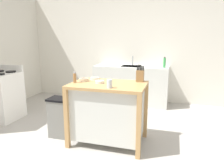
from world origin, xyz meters
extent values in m
plane|color=#ADA8A0|center=(0.00, 0.00, 0.00)|extent=(6.41, 6.41, 0.00)
cube|color=silver|center=(0.00, 2.55, 1.30)|extent=(5.41, 0.10, 2.60)
cube|color=tan|center=(0.08, 0.19, 0.89)|extent=(1.08, 0.71, 0.04)
cube|color=silver|center=(0.08, 0.19, 0.48)|extent=(0.98, 0.61, 0.77)
cube|color=tan|center=(-0.43, -0.14, 0.43)|extent=(0.06, 0.06, 0.87)
cube|color=tan|center=(0.58, -0.14, 0.43)|extent=(0.06, 0.06, 0.87)
cube|color=tan|center=(-0.43, 0.51, 0.43)|extent=(0.06, 0.06, 0.87)
cube|color=tan|center=(0.58, 0.51, 0.43)|extent=(0.06, 0.06, 0.87)
cube|color=olive|center=(0.49, 0.44, 0.99)|extent=(0.11, 0.09, 0.17)
cylinder|color=black|center=(0.45, 0.44, 1.10)|extent=(0.02, 0.02, 0.06)
cylinder|color=black|center=(0.47, 0.44, 1.12)|extent=(0.02, 0.02, 0.08)
cylinder|color=black|center=(0.49, 0.44, 1.12)|extent=(0.02, 0.02, 0.08)
cylinder|color=black|center=(0.52, 0.44, 1.11)|extent=(0.02, 0.02, 0.07)
cylinder|color=black|center=(0.54, 0.44, 1.11)|extent=(0.02, 0.02, 0.07)
cylinder|color=beige|center=(-0.32, 0.23, 0.93)|extent=(0.14, 0.14, 0.05)
cylinder|color=gray|center=(-0.32, 0.23, 0.95)|extent=(0.11, 0.11, 0.01)
cylinder|color=silver|center=(-0.05, 0.17, 0.93)|extent=(0.12, 0.12, 0.04)
cylinder|color=gray|center=(-0.05, 0.17, 0.94)|extent=(0.10, 0.10, 0.01)
cylinder|color=silver|center=(-0.21, 0.39, 0.93)|extent=(0.14, 0.14, 0.04)
cylinder|color=gray|center=(-0.21, 0.39, 0.94)|extent=(0.11, 0.11, 0.01)
cylinder|color=silver|center=(0.18, -0.07, 0.96)|extent=(0.07, 0.07, 0.11)
cylinder|color=#9E7042|center=(-0.41, 0.11, 0.97)|extent=(0.04, 0.04, 0.13)
sphere|color=#99999E|center=(-0.41, 0.11, 1.05)|extent=(0.03, 0.03, 0.03)
cube|color=slate|center=(-0.70, 0.17, 0.30)|extent=(0.34, 0.26, 0.60)
cube|color=black|center=(-0.70, 0.17, 0.61)|extent=(0.36, 0.28, 0.03)
cube|color=silver|center=(0.01, 2.20, 0.45)|extent=(1.71, 0.60, 0.90)
cube|color=silver|center=(0.01, 2.18, 0.88)|extent=(0.44, 0.36, 0.03)
cylinder|color=#B7BCC1|center=(0.01, 2.34, 1.01)|extent=(0.02, 0.02, 0.22)
cylinder|color=green|center=(0.76, 2.14, 1.00)|extent=(0.06, 0.06, 0.21)
cylinder|color=black|center=(0.76, 2.14, 1.12)|extent=(0.03, 0.03, 0.02)
cube|color=white|center=(-2.16, 0.51, 0.45)|extent=(0.60, 0.60, 0.90)
cube|color=white|center=(-2.16, 0.79, 0.96)|extent=(0.60, 0.04, 0.12)
cylinder|color=black|center=(-2.02, 0.65, 0.91)|extent=(0.18, 0.18, 0.02)
camera|label=1|loc=(0.97, -2.66, 1.56)|focal=34.20mm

